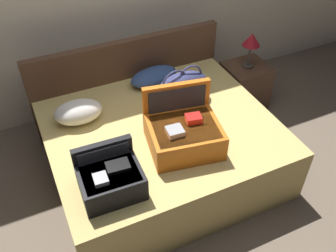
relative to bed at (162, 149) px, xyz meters
name	(u,v)px	position (x,y,z in m)	size (l,w,h in m)	color
ground_plane	(182,201)	(0.00, -0.40, -0.26)	(12.00, 12.00, 0.00)	#6B5B4C
bed	(162,149)	(0.00, 0.00, 0.00)	(1.87, 1.57, 0.53)	tan
headboard	(128,82)	(0.00, 0.83, 0.20)	(1.91, 0.08, 0.92)	#4C3323
hard_case_large	(183,132)	(0.06, -0.27, 0.40)	(0.61, 0.57, 0.44)	#D16619
hard_case_medium	(110,179)	(-0.59, -0.46, 0.38)	(0.43, 0.37, 0.31)	black
duffel_bag	(182,88)	(0.30, 0.24, 0.42)	(0.54, 0.29, 0.35)	navy
pillow_near_headboard	(154,76)	(0.19, 0.62, 0.34)	(0.48, 0.26, 0.15)	navy
pillow_center_head	(78,112)	(-0.60, 0.36, 0.36)	(0.40, 0.26, 0.19)	white
nightstand	(244,86)	(1.21, 0.54, -0.02)	(0.44, 0.40, 0.49)	#4C3323
table_lamp	(252,41)	(1.21, 0.54, 0.52)	(0.18, 0.18, 0.37)	#3F3833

